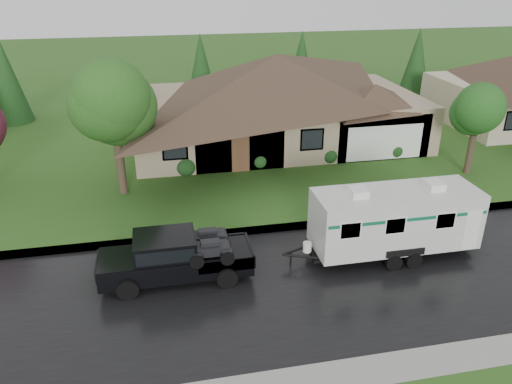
# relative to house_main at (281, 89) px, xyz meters

# --- Properties ---
(ground) EXTENTS (140.00, 140.00, 0.00)m
(ground) POSITION_rel_house_main_xyz_m (-2.29, -13.84, -3.59)
(ground) COLOR #2D571B
(ground) RESTS_ON ground
(road) EXTENTS (140.00, 8.00, 0.01)m
(road) POSITION_rel_house_main_xyz_m (-2.29, -15.84, -3.59)
(road) COLOR black
(road) RESTS_ON ground
(curb) EXTENTS (140.00, 0.50, 0.15)m
(curb) POSITION_rel_house_main_xyz_m (-2.29, -11.59, -3.52)
(curb) COLOR gray
(curb) RESTS_ON ground
(lawn) EXTENTS (140.00, 26.00, 0.15)m
(lawn) POSITION_rel_house_main_xyz_m (-2.29, 1.16, -3.52)
(lawn) COLOR #2D571B
(lawn) RESTS_ON ground
(house_main) EXTENTS (19.44, 10.80, 6.90)m
(house_main) POSITION_rel_house_main_xyz_m (0.00, 0.00, 0.00)
(house_main) COLOR gray
(house_main) RESTS_ON lawn
(tree_left_green) EXTENTS (4.02, 4.02, 6.65)m
(tree_left_green) POSITION_rel_house_main_xyz_m (-9.93, -6.45, 1.17)
(tree_left_green) COLOR #382B1E
(tree_left_green) RESTS_ON lawn
(tree_right_green) EXTENTS (3.04, 3.04, 5.03)m
(tree_right_green) POSITION_rel_house_main_xyz_m (8.90, -7.58, 0.04)
(tree_right_green) COLOR #382B1E
(tree_right_green) RESTS_ON lawn
(shrub_row) EXTENTS (13.60, 1.00, 1.00)m
(shrub_row) POSITION_rel_house_main_xyz_m (-0.29, -4.54, -2.94)
(shrub_row) COLOR #143814
(shrub_row) RESTS_ON lawn
(pickup_truck) EXTENTS (5.61, 2.13, 1.87)m
(pickup_truck) POSITION_rel_house_main_xyz_m (-7.79, -14.52, -2.59)
(pickup_truck) COLOR black
(pickup_truck) RESTS_ON ground
(travel_trailer) EXTENTS (6.91, 2.43, 3.10)m
(travel_trailer) POSITION_rel_house_main_xyz_m (1.02, -14.52, -1.95)
(travel_trailer) COLOR silver
(travel_trailer) RESTS_ON ground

